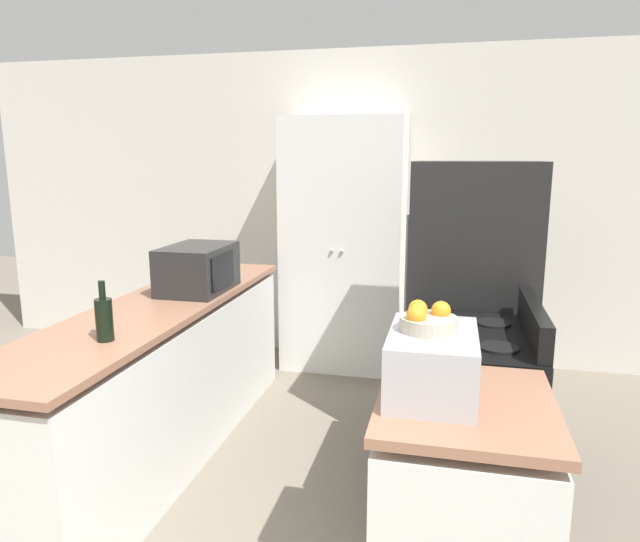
# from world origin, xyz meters

# --- Properties ---
(wall_back) EXTENTS (7.00, 0.06, 2.60)m
(wall_back) POSITION_xyz_m (0.00, 3.40, 1.30)
(wall_back) COLOR silver
(wall_back) RESTS_ON ground_plane
(counter_left) EXTENTS (0.60, 2.58, 0.91)m
(counter_left) POSITION_xyz_m (-0.84, 1.39, 0.44)
(counter_left) COLOR silver
(counter_left) RESTS_ON ground_plane
(counter_right) EXTENTS (0.60, 0.70, 0.91)m
(counter_right) POSITION_xyz_m (0.84, 0.45, 0.44)
(counter_right) COLOR silver
(counter_right) RESTS_ON ground_plane
(pantry_cabinet) EXTENTS (0.97, 0.56, 2.04)m
(pantry_cabinet) POSITION_xyz_m (-0.09, 3.08, 1.02)
(pantry_cabinet) COLOR white
(pantry_cabinet) RESTS_ON ground_plane
(stove) EXTENTS (0.66, 0.79, 1.07)m
(stove) POSITION_xyz_m (0.86, 1.22, 0.46)
(stove) COLOR black
(stove) RESTS_ON ground_plane
(refrigerator) EXTENTS (0.74, 0.74, 1.71)m
(refrigerator) POSITION_xyz_m (0.89, 2.02, 0.85)
(refrigerator) COLOR black
(refrigerator) RESTS_ON ground_plane
(microwave) EXTENTS (0.36, 0.52, 0.28)m
(microwave) POSITION_xyz_m (-0.75, 1.74, 1.05)
(microwave) COLOR black
(microwave) RESTS_ON counter_left
(wine_bottle) EXTENTS (0.08, 0.08, 0.28)m
(wine_bottle) POSITION_xyz_m (-0.74, 0.74, 1.02)
(wine_bottle) COLOR black
(wine_bottle) RESTS_ON counter_left
(toaster_oven) EXTENTS (0.31, 0.45, 0.22)m
(toaster_oven) POSITION_xyz_m (0.72, 0.48, 1.02)
(toaster_oven) COLOR #B2B2B7
(toaster_oven) RESTS_ON counter_right
(fruit_bowl) EXTENTS (0.20, 0.20, 0.10)m
(fruit_bowl) POSITION_xyz_m (0.70, 0.50, 1.17)
(fruit_bowl) COLOR #B2A893
(fruit_bowl) RESTS_ON toaster_oven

